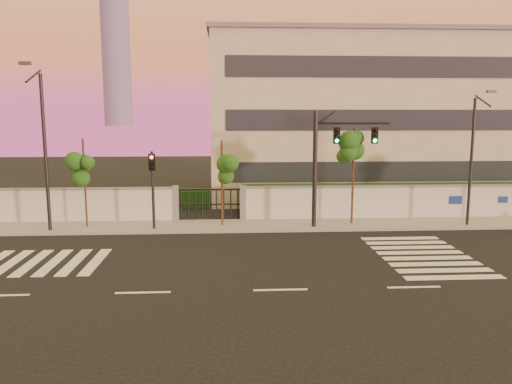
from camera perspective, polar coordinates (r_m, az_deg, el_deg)
ground at (r=18.66m, az=2.81°, el=-11.13°), size 120.00×120.00×0.00m
sidewalk at (r=28.70m, az=0.59°, el=-3.82°), size 60.00×3.00×0.15m
perimeter_wall at (r=29.98m, az=0.60°, el=-1.34°), size 60.00×0.36×2.20m
hedge_row at (r=32.79m, az=2.13°, el=-0.91°), size 41.00×4.25×1.80m
institutional_building at (r=40.90m, az=12.31°, el=8.35°), size 24.40×12.40×12.25m
distant_skyscraper at (r=309.10m, az=-15.88°, el=18.89°), size 16.00×16.00×118.00m
road_markings at (r=22.13m, az=-2.34°, el=-7.86°), size 57.00×7.62×0.02m
street_tree_c at (r=29.15m, az=-19.03°, el=3.16°), size 1.33×1.06×5.08m
street_tree_d at (r=28.05m, az=-3.88°, el=3.24°), size 1.54×1.23×4.94m
street_tree_e at (r=28.90m, az=11.13°, el=4.25°), size 1.54×1.23×5.63m
traffic_signal_main at (r=27.84m, az=8.45°, el=4.17°), size 4.14×0.68×6.56m
traffic_signal_secondary at (r=27.70m, az=-11.74°, el=1.25°), size 0.34×0.34×4.41m
streetlight_west at (r=28.65m, az=-23.12°, el=5.01°), size 0.53×2.14×8.89m
streetlight_east at (r=30.32m, az=23.55°, el=3.85°), size 0.45×1.83×7.62m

